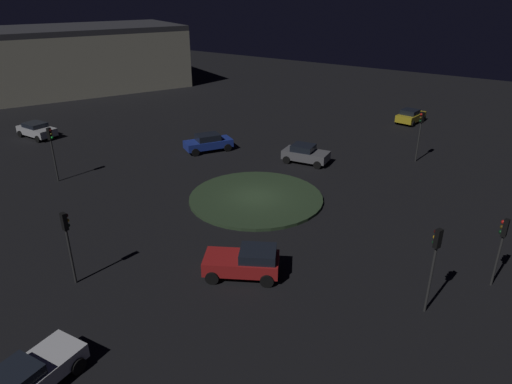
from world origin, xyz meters
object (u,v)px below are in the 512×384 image
(traffic_light_north, at_px, (52,144))
(traffic_light_west, at_px, (67,234))
(car_yellow, at_px, (411,116))
(store_building, at_px, (39,61))
(car_blue, at_px, (208,142))
(car_grey, at_px, (305,154))
(car_red, at_px, (245,262))
(traffic_light_south, at_px, (502,239))
(car_silver, at_px, (37,130))
(car_white, at_px, (23,380))
(traffic_light_southwest, at_px, (435,254))
(traffic_light_southeast, at_px, (420,127))

(traffic_light_north, bearing_deg, traffic_light_west, -53.11)
(car_yellow, relative_size, store_building, 0.10)
(car_blue, xyz_separation_m, car_grey, (2.28, -8.75, -0.02))
(car_red, xyz_separation_m, car_grey, (16.47, 5.35, -0.03))
(traffic_light_south, bearing_deg, car_yellow, -59.09)
(car_silver, distance_m, car_grey, 26.86)
(car_white, xyz_separation_m, traffic_light_southwest, (13.13, -10.92, 2.35))
(car_silver, bearing_deg, car_grey, -161.22)
(car_blue, bearing_deg, car_grey, -44.51)
(car_red, height_order, traffic_light_south, traffic_light_south)
(car_red, bearing_deg, traffic_light_south, -178.67)
(car_blue, xyz_separation_m, traffic_light_southwest, (-11.88, -22.71, 2.27))
(car_red, distance_m, traffic_light_north, 19.50)
(car_white, distance_m, traffic_light_southwest, 17.24)
(car_white, xyz_separation_m, traffic_light_south, (17.09, -13.14, 1.94))
(car_white, xyz_separation_m, traffic_light_north, (13.05, 16.95, 2.29))
(traffic_light_north, bearing_deg, car_yellow, 39.07)
(car_blue, xyz_separation_m, traffic_light_south, (-7.92, -24.94, 1.86))
(car_silver, bearing_deg, traffic_light_southeast, -156.86)
(car_grey, relative_size, traffic_light_west, 1.01)
(traffic_light_north, xyz_separation_m, traffic_light_southwest, (0.08, -27.87, 0.07))
(car_red, relative_size, traffic_light_south, 1.14)
(traffic_light_west, xyz_separation_m, store_building, (25.86, 42.16, 1.45))
(car_grey, relative_size, traffic_light_southeast, 0.93)
(car_blue, bearing_deg, traffic_light_north, -172.45)
(traffic_light_north, bearing_deg, car_silver, 132.15)
(car_red, distance_m, car_yellow, 33.84)
(car_grey, height_order, traffic_light_southwest, traffic_light_southwest)
(car_white, height_order, car_grey, car_grey)
(car_blue, relative_size, car_yellow, 1.11)
(car_blue, distance_m, traffic_light_north, 13.21)
(car_white, height_order, traffic_light_south, traffic_light_south)
(car_yellow, distance_m, traffic_light_west, 39.55)
(traffic_light_southwest, bearing_deg, car_yellow, -48.68)
(car_white, relative_size, traffic_light_southeast, 1.04)
(car_red, relative_size, traffic_light_north, 1.01)
(car_grey, distance_m, traffic_light_west, 21.97)
(traffic_light_south, bearing_deg, car_blue, -11.13)
(traffic_light_southeast, bearing_deg, store_building, -61.29)
(car_silver, distance_m, car_yellow, 39.01)
(traffic_light_north, bearing_deg, car_blue, 44.89)
(traffic_light_north, relative_size, traffic_light_southeast, 0.98)
(car_silver, xyz_separation_m, traffic_light_west, (-13.22, -24.01, 2.06))
(car_silver, distance_m, traffic_light_north, 13.04)
(car_silver, relative_size, store_building, 0.10)
(car_silver, bearing_deg, store_building, -34.76)
(traffic_light_southwest, distance_m, traffic_light_west, 17.21)
(car_yellow, bearing_deg, store_building, 113.09)
(car_white, bearing_deg, car_blue, 20.67)
(car_blue, distance_m, car_red, 20.00)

